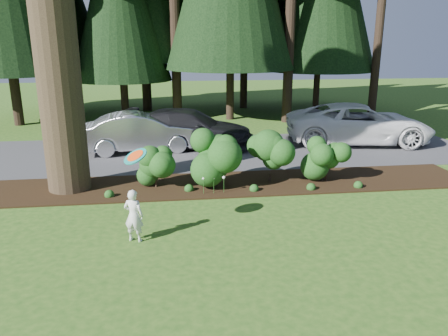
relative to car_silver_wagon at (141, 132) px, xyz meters
name	(u,v)px	position (x,y,z in m)	size (l,w,h in m)	color
ground	(236,227)	(2.65, -7.92, -0.81)	(80.00, 80.00, 0.00)	#244D16
mulch_bed	(220,184)	(2.65, -4.67, -0.79)	(16.00, 2.50, 0.05)	black
driveway	(208,152)	(2.65, -0.42, -0.80)	(22.00, 6.00, 0.03)	#38383A
shrub_row	(245,160)	(3.42, -4.78, 0.00)	(6.53, 1.60, 1.61)	#1C4415
lily_cluster	(214,179)	(2.35, -5.52, -0.32)	(0.69, 0.09, 0.57)	#1C4415
car_silver_wagon	(141,132)	(0.00, 0.00, 0.00)	(1.66, 4.76, 1.57)	silver
car_white_suv	(359,124)	(9.35, 0.26, 0.08)	(2.87, 6.22, 1.73)	white
car_dark_suv	(189,129)	(1.93, 0.47, 0.01)	(2.22, 5.47, 1.59)	black
child	(134,216)	(0.25, -8.36, -0.20)	(0.45, 0.29, 1.23)	white
frisbee	(135,156)	(0.35, -8.32, 1.16)	(0.56, 0.53, 0.38)	teal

